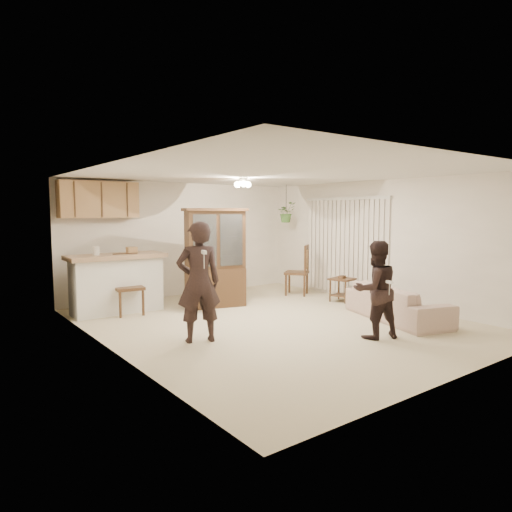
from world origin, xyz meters
TOP-DOWN VIEW (x-y plane):
  - floor at (0.00, 0.00)m, footprint 6.50×6.50m
  - ceiling at (0.00, 0.00)m, footprint 5.50×6.50m
  - wall_back at (0.00, 3.25)m, footprint 5.50×0.02m
  - wall_front at (0.00, -3.25)m, footprint 5.50×0.02m
  - wall_left at (-2.75, 0.00)m, footprint 0.02×6.50m
  - wall_right at (2.75, 0.00)m, footprint 0.02×6.50m
  - breakfast_bar at (-1.85, 2.35)m, footprint 1.60×0.55m
  - bar_top at (-1.85, 2.35)m, footprint 1.75×0.70m
  - upper_cabinets at (-1.90, 3.07)m, footprint 1.50×0.34m
  - vertical_blinds at (2.71, 0.90)m, footprint 0.06×2.30m
  - ceiling_fixture at (0.20, 1.20)m, footprint 0.36×0.36m
  - hanging_plant at (2.30, 2.40)m, footprint 0.43×0.37m
  - plant_cord at (2.30, 2.40)m, footprint 0.01×0.01m
  - sofa at (1.82, -1.11)m, footprint 1.24×2.01m
  - adult at (-1.59, -0.23)m, footprint 0.76×0.62m
  - child at (0.60, -1.62)m, footprint 0.78×0.69m
  - china_hutch at (-0.11, 1.72)m, footprint 1.31×0.76m
  - side_table at (2.26, 0.56)m, footprint 0.54×0.54m
  - chair_bar at (-1.74, 2.05)m, footprint 0.56×0.56m
  - chair_hutch_left at (-0.50, 1.60)m, footprint 0.61×0.61m
  - chair_hutch_right at (2.03, 1.71)m, footprint 0.70×0.70m
  - controller_adult at (-1.72, -0.61)m, footprint 0.09×0.16m
  - controller_child at (0.49, -1.94)m, footprint 0.08×0.13m

SIDE VIEW (x-z plane):
  - floor at x=0.00m, z-range 0.00..0.00m
  - side_table at x=2.26m, z-range -0.02..0.53m
  - chair_hutch_left at x=-0.50m, z-range -0.21..0.76m
  - chair_bar at x=-1.74m, z-range -0.24..0.87m
  - chair_hutch_right at x=2.03m, z-range -0.25..0.88m
  - sofa at x=1.82m, z-range 0.00..0.73m
  - breakfast_bar at x=-1.85m, z-range 0.00..1.00m
  - child at x=0.60m, z-range 0.00..1.35m
  - controller_child at x=0.49m, z-range 0.87..0.91m
  - adult at x=-1.59m, z-range 0.00..1.80m
  - china_hutch at x=-0.11m, z-range -0.01..1.92m
  - bar_top at x=-1.85m, z-range 1.01..1.09m
  - vertical_blinds at x=2.71m, z-range 0.05..2.15m
  - wall_back at x=0.00m, z-range 0.00..2.50m
  - wall_front at x=0.00m, z-range 0.00..2.50m
  - wall_left at x=-2.75m, z-range 0.00..2.50m
  - wall_right at x=2.75m, z-range 0.00..2.50m
  - controller_adult at x=-1.72m, z-range 1.31..1.36m
  - hanging_plant at x=2.30m, z-range 1.61..2.09m
  - upper_cabinets at x=-1.90m, z-range 1.75..2.45m
  - plant_cord at x=2.30m, z-range 1.85..2.50m
  - ceiling_fixture at x=0.20m, z-range 2.30..2.50m
  - ceiling at x=0.00m, z-range 2.49..2.51m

